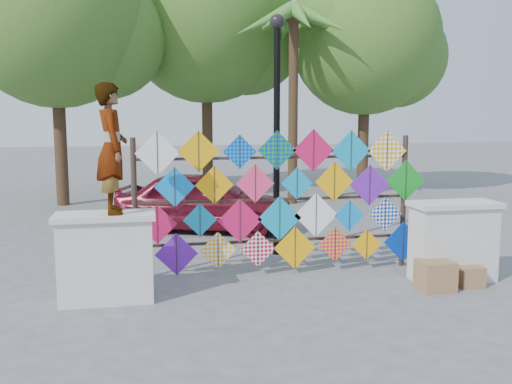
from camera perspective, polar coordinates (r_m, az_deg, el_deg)
ground at (r=9.03m, az=3.07°, el=-9.37°), size 80.00×80.00×0.00m
parapet_left at (r=8.42m, az=-14.76°, el=-6.30°), size 1.40×0.65×1.28m
parapet_right at (r=9.69m, az=19.12°, el=-4.62°), size 1.40×0.65×1.28m
kite_rack at (r=9.47m, az=2.65°, el=-0.88°), size 4.98×0.24×2.42m
tree_west at (r=17.74m, az=-19.15°, el=16.23°), size 5.85×5.20×8.01m
tree_mid at (r=19.76m, az=-4.71°, el=16.87°), size 6.30×5.60×8.61m
tree_east at (r=19.43m, az=11.13°, el=14.56°), size 5.40×4.80×7.42m
palm_tree at (r=17.07m, az=3.79°, el=15.52°), size 3.62×3.62×5.83m
vendor_woman at (r=8.18m, az=-14.23°, el=4.22°), size 0.52×0.71×1.82m
sedan at (r=13.10m, az=-5.17°, el=-0.88°), size 4.35×2.93×1.38m
lamppost at (r=10.64m, az=2.09°, el=7.96°), size 0.28×0.28×4.46m
cardboard_box_near at (r=9.18m, az=17.49°, el=-7.96°), size 0.51×0.45×0.45m
cardboard_box_far at (r=9.56m, az=20.52°, el=-7.88°), size 0.38×0.35×0.32m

